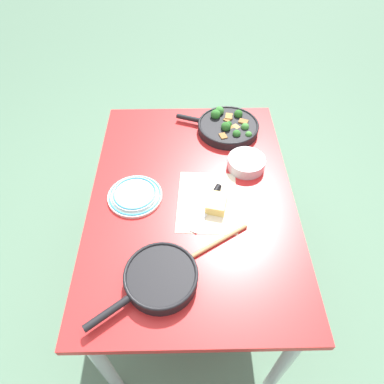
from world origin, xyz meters
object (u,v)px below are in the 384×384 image
(grater_knife, at_px, (210,201))
(prep_bowl_steel, at_px, (246,163))
(skillet_broccoli, at_px, (228,126))
(wooden_spoon, at_px, (192,257))
(skillet_eggs, at_px, (160,278))
(cheese_block, at_px, (216,203))
(dinner_plate_stack, at_px, (135,195))

(grater_knife, bearing_deg, prep_bowl_steel, 167.60)
(skillet_broccoli, height_order, wooden_spoon, skillet_broccoli)
(skillet_eggs, bearing_deg, cheese_block, -160.23)
(skillet_broccoli, height_order, grater_knife, skillet_broccoli)
(dinner_plate_stack, bearing_deg, prep_bowl_steel, -70.58)
(dinner_plate_stack, bearing_deg, skillet_broccoli, -44.45)
(cheese_block, bearing_deg, skillet_eggs, 146.98)
(skillet_broccoli, height_order, cheese_block, skillet_broccoli)
(dinner_plate_stack, bearing_deg, wooden_spoon, -141.85)
(skillet_broccoli, relative_size, wooden_spoon, 1.14)
(grater_knife, relative_size, prep_bowl_steel, 1.43)
(skillet_eggs, relative_size, prep_bowl_steel, 2.18)
(skillet_eggs, relative_size, wooden_spoon, 1.00)
(skillet_eggs, xyz_separation_m, dinner_plate_stack, (0.37, 0.12, -0.01))
(dinner_plate_stack, bearing_deg, skillet_eggs, -162.34)
(skillet_eggs, bearing_deg, skillet_broccoli, -147.43)
(grater_knife, relative_size, dinner_plate_stack, 1.05)
(cheese_block, relative_size, prep_bowl_steel, 0.68)
(skillet_broccoli, relative_size, skillet_eggs, 1.13)
(skillet_broccoli, relative_size, prep_bowl_steel, 2.47)
(skillet_broccoli, distance_m, prep_bowl_steel, 0.26)
(skillet_eggs, distance_m, dinner_plate_stack, 0.39)
(dinner_plate_stack, distance_m, prep_bowl_steel, 0.49)
(grater_knife, relative_size, cheese_block, 2.10)
(skillet_broccoli, xyz_separation_m, grater_knife, (-0.45, 0.11, -0.02))
(skillet_eggs, height_order, dinner_plate_stack, skillet_eggs)
(skillet_broccoli, bearing_deg, grater_knife, 96.74)
(prep_bowl_steel, bearing_deg, skillet_broccoli, 12.91)
(wooden_spoon, bearing_deg, cheese_block, -145.77)
(cheese_block, bearing_deg, prep_bowl_steel, -32.99)
(wooden_spoon, distance_m, dinner_plate_stack, 0.36)
(grater_knife, bearing_deg, cheese_block, 74.92)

